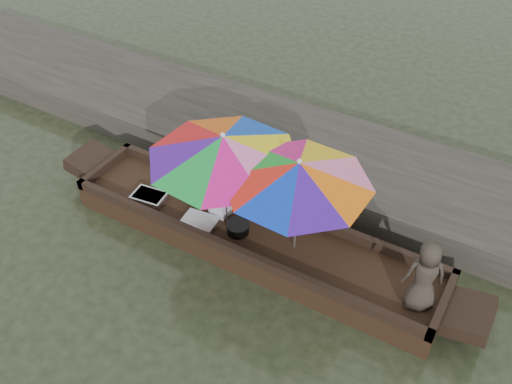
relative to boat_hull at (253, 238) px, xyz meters
The scene contains 11 objects.
water 0.17m from the boat_hull, ahead, with size 80.00×80.00×0.00m, color black.
dock 2.20m from the boat_hull, 90.00° to the left, with size 22.00×2.20×0.50m, color #2D2B26.
boat_hull is the anchor object (origin of this frame).
cooking_pot 1.36m from the boat_hull, 165.51° to the left, with size 0.40×0.40×0.21m, color black.
tray_crayfish 1.75m from the boat_hull, behind, with size 0.52×0.36×0.09m, color silver.
tray_scallop 0.82m from the boat_hull, 160.43° to the right, with size 0.52×0.36×0.06m, color silver.
charcoal_grill 0.33m from the boat_hull, 136.83° to the right, with size 0.32×0.32×0.15m, color black.
supply_bag 0.67m from the boat_hull, behind, with size 0.28×0.22×0.26m, color silver.
vendor 2.60m from the boat_hull, ahead, with size 0.53×0.34×1.07m, color #352D26.
umbrella_bow 1.05m from the boat_hull, behind, with size 2.15×2.15×1.55m, color yellow, non-canonical shape.
umbrella_stern 1.17m from the boat_hull, ahead, with size 1.98×1.98×1.55m, color pink, non-canonical shape.
Camera 1 is at (3.05, -5.11, 6.17)m, focal length 40.00 mm.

